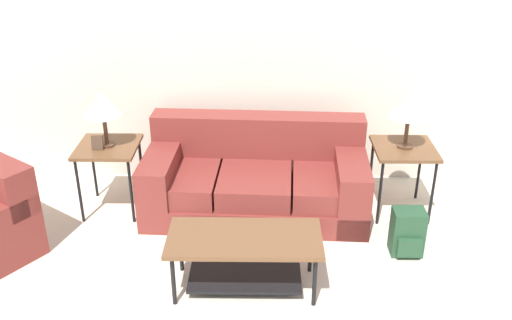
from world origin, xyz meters
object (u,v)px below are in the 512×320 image
couch (256,180)px  coffee_table (245,250)px  table_lamp_left (102,105)px  side_table_left (108,152)px  table_lamp_right (410,106)px  side_table_right (404,154)px  backpack (407,233)px

couch → coffee_table: size_ratio=1.81×
couch → table_lamp_left: 1.53m
side_table_left → table_lamp_right: 2.71m
couch → side_table_right: bearing=-1.6°
side_table_left → side_table_right: bearing=0.0°
coffee_table → side_table_right: bearing=39.4°
couch → side_table_right: couch is taller
couch → side_table_left: bearing=-178.4°
table_lamp_left → backpack: table_lamp_left is taller
couch → side_table_right: (1.33, -0.04, 0.30)m
couch → table_lamp_right: bearing=-1.6°
side_table_left → table_lamp_left: size_ratio=1.29×
table_lamp_right → backpack: (-0.08, -0.69, -0.85)m
couch → side_table_left: 1.37m
backpack → side_table_left: bearing=165.1°
backpack → side_table_right: bearing=83.5°
side_table_right → table_lamp_left: 2.71m
side_table_left → couch: bearing=1.6°
side_table_left → table_lamp_right: bearing=0.0°
backpack → table_lamp_left: bearing=165.1°
backpack → table_lamp_right: bearing=83.5°
table_lamp_left → backpack: (2.59, -0.69, -0.85)m
table_lamp_right → couch: bearing=178.4°
side_table_right → table_lamp_right: (0.00, 0.00, 0.46)m
couch → table_lamp_right: (1.33, -0.04, 0.75)m
couch → side_table_left: size_ratio=3.15×
coffee_table → table_lamp_right: 1.95m
coffee_table → table_lamp_left: table_lamp_left is taller
couch → coffee_table: couch is taller
side_table_right → table_lamp_left: (-2.67, 0.00, 0.46)m
coffee_table → table_lamp_left: (-1.27, 1.15, 0.71)m
coffee_table → backpack: coffee_table is taller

